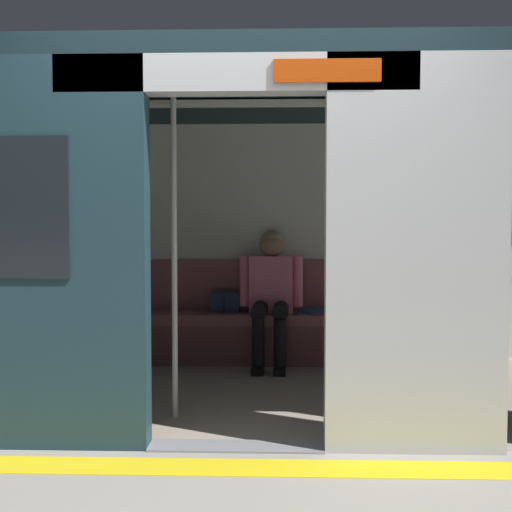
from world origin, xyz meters
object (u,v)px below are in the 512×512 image
object	(u,v)px
person_seated	(271,288)
book	(311,311)
bench_seat	(252,325)
handbag	(225,302)
train_car	(237,188)
grab_pole_door	(174,252)

from	to	relation	value
person_seated	book	size ratio (longest dim) A/B	5.33
bench_seat	book	xyz separation A→B (m)	(-0.52, -0.05, 0.12)
bench_seat	handbag	size ratio (longest dim) A/B	12.50
train_car	bench_seat	xyz separation A→B (m)	(-0.06, -1.00, -1.15)
bench_seat	handbag	world-z (taller)	handbag
train_car	book	xyz separation A→B (m)	(-0.58, -1.05, -1.03)
person_seated	grab_pole_door	world-z (taller)	grab_pole_door
train_car	handbag	bearing A→B (deg)	-80.55
train_car	bench_seat	world-z (taller)	train_car
train_car	person_seated	distance (m)	1.27
bench_seat	train_car	bearing A→B (deg)	86.38
book	grab_pole_door	distance (m)	2.02
handbag	book	size ratio (longest dim) A/B	1.18
handbag	bench_seat	bearing A→B (deg)	163.64
person_seated	bench_seat	bearing A→B (deg)	-17.45
person_seated	book	xyz separation A→B (m)	(-0.35, -0.11, -0.21)
bench_seat	handbag	xyz separation A→B (m)	(0.24, -0.07, 0.19)
bench_seat	person_seated	world-z (taller)	person_seated
bench_seat	person_seated	bearing A→B (deg)	162.55
bench_seat	book	size ratio (longest dim) A/B	14.78
bench_seat	grab_pole_door	distance (m)	1.83
person_seated	train_car	bearing A→B (deg)	76.27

